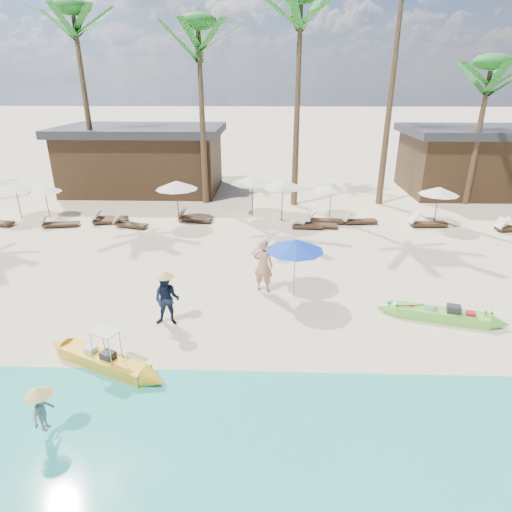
{
  "coord_description": "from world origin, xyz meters",
  "views": [
    {
      "loc": [
        0.61,
        -11.76,
        7.13
      ],
      "look_at": [
        0.18,
        2.0,
        1.45
      ],
      "focal_mm": 30.0,
      "sensor_mm": 36.0,
      "label": 1
    }
  ],
  "objects_px": {
    "tourist": "(263,265)",
    "yellow_canoe": "(104,361)",
    "green_canoe": "(440,315)",
    "blue_umbrella": "(295,245)"
  },
  "relations": [
    {
      "from": "tourist",
      "to": "yellow_canoe",
      "type": "bearing_deg",
      "value": 65.23
    },
    {
      "from": "tourist",
      "to": "blue_umbrella",
      "type": "bearing_deg",
      "value": 178.3
    },
    {
      "from": "green_canoe",
      "to": "blue_umbrella",
      "type": "distance_m",
      "value": 5.16
    },
    {
      "from": "blue_umbrella",
      "to": "tourist",
      "type": "bearing_deg",
      "value": 161.13
    },
    {
      "from": "green_canoe",
      "to": "blue_umbrella",
      "type": "height_order",
      "value": "blue_umbrella"
    },
    {
      "from": "tourist",
      "to": "blue_umbrella",
      "type": "relative_size",
      "value": 0.93
    },
    {
      "from": "tourist",
      "to": "blue_umbrella",
      "type": "height_order",
      "value": "blue_umbrella"
    },
    {
      "from": "yellow_canoe",
      "to": "tourist",
      "type": "relative_size",
      "value": 2.1
    },
    {
      "from": "green_canoe",
      "to": "yellow_canoe",
      "type": "height_order",
      "value": "yellow_canoe"
    },
    {
      "from": "yellow_canoe",
      "to": "tourist",
      "type": "xyz_separation_m",
      "value": [
        4.17,
        4.64,
        0.8
      ]
    }
  ]
}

